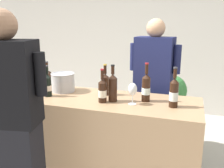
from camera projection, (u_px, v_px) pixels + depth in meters
wall_back at (149, 37)px, 4.64m from camera, size 8.00×0.10×2.80m
counter at (101, 145)px, 2.47m from camera, size 1.85×0.65×0.97m
wine_bottle_0 at (48, 79)px, 2.66m from camera, size 0.08×0.08×0.30m
wine_bottle_1 at (106, 83)px, 2.43m from camera, size 0.08×0.08×0.31m
wine_bottle_2 at (113, 87)px, 2.23m from camera, size 0.08×0.08×0.34m
wine_bottle_3 at (48, 85)px, 2.39m from camera, size 0.07×0.07×0.31m
wine_bottle_4 at (33, 81)px, 2.58m from camera, size 0.08×0.08×0.30m
wine_bottle_5 at (102, 91)px, 2.21m from camera, size 0.08×0.08×0.31m
wine_bottle_6 at (146, 87)px, 2.23m from camera, size 0.08×0.08×0.36m
wine_bottle_7 at (174, 93)px, 2.08m from camera, size 0.08×0.08×0.35m
wine_glass at (133, 90)px, 2.15m from camera, size 0.08×0.08×0.19m
ice_bucket at (63, 82)px, 2.57m from camera, size 0.25×0.25×0.19m
person_server at (153, 98)px, 2.80m from camera, size 0.56×0.29×1.72m
person_guest at (13, 133)px, 1.84m from camera, size 0.57×0.32×1.77m
potted_shrub at (164, 100)px, 3.16m from camera, size 0.55×0.58×1.09m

